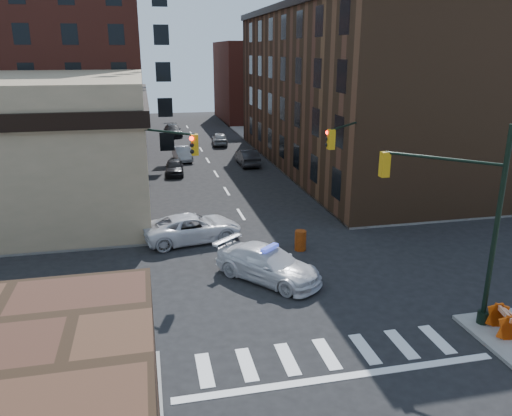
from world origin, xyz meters
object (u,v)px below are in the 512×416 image
barrel_bank (161,237)px  barricade_se_a (503,322)px  pedestrian_a (134,225)px  pickup (193,228)px  parked_car_enear (247,157)px  barricade_nw_a (136,223)px  pedestrian_b (60,226)px  police_car (268,264)px  parked_car_wnear (174,167)px  parked_car_wfar (182,154)px  barrel_road (300,240)px

barrel_bank → barricade_se_a: barricade_se_a is taller
pedestrian_a → barricade_se_a: 19.22m
pickup → parked_car_enear: bearing=-30.6°
pickup → barricade_nw_a: 3.93m
pickup → pedestrian_b: size_ratio=2.95×
pickup → police_car: bearing=-163.4°
parked_car_wnear → barricade_nw_a: bearing=-98.6°
parked_car_wnear → pedestrian_a: (-3.31, -16.66, 0.48)m
police_car → pedestrian_b: size_ratio=2.88×
pickup → pedestrian_a: 3.34m
parked_car_enear → barricade_nw_a: bearing=57.7°
police_car → barrel_bank: bearing=90.0°
parked_car_wfar → barrel_bank: size_ratio=4.55×
police_car → pedestrian_a: 8.90m
parked_car_wnear → pedestrian_b: bearing=-111.2°
police_car → pedestrian_a: bearing=95.6°
parked_car_wfar → barrel_bank: (-3.00, -22.95, -0.23)m
pickup → barrel_road: 6.34m
parked_car_wfar → pedestrian_a: size_ratio=2.09×
police_car → pedestrian_b: (-10.48, 6.99, 0.31)m
parked_car_enear → pickup: bearing=68.8°
barrel_bank → barricade_se_a: bearing=-45.3°
parked_car_wnear → parked_car_wfar: (1.16, 5.89, 0.02)m
pedestrian_a → barrel_road: pedestrian_a is taller
pedestrian_a → pedestrian_b: size_ratio=1.05×
police_car → barrel_bank: size_ratio=5.98×
police_car → barricade_nw_a: (-6.29, 8.22, -0.21)m
parked_car_wnear → parked_car_enear: 7.56m
parked_car_enear → pedestrian_a: (-10.49, -19.02, 0.38)m
pedestrian_b → barricade_se_a: size_ratio=1.50×
parked_car_enear → pedestrian_b: size_ratio=2.46×
pedestrian_b → barrel_bank: (5.60, -1.17, -0.65)m
pickup → pedestrian_a: bearing=76.4°
pickup → barricade_nw_a: (-3.25, 2.20, -0.19)m
pedestrian_a → barricade_se_a: (14.04, -13.12, -0.53)m
pickup → barrel_bank: size_ratio=6.14×
parked_car_enear → pedestrian_b: pedestrian_b is taller
barrel_bank → pickup: bearing=6.2°
parked_car_enear → barricade_nw_a: parked_car_enear is taller
pickup → barricade_nw_a: bearing=45.7°
parked_car_wfar → pedestrian_b: (-8.60, -21.78, 0.42)m
pedestrian_b → barricade_se_a: (18.16, -13.89, -0.48)m
police_car → pedestrian_b: pedestrian_b is taller
police_car → barricade_se_a: (7.68, -6.90, -0.17)m
pedestrian_b → barrel_road: (13.15, -3.72, -0.55)m
pedestrian_b → barricade_se_a: bearing=-59.0°
parked_car_enear → pedestrian_a: pedestrian_a is taller
police_car → barrel_bank: 7.61m
pedestrian_b → barricade_nw_a: 4.40m
parked_car_wfar → parked_car_enear: (6.02, -3.53, 0.08)m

